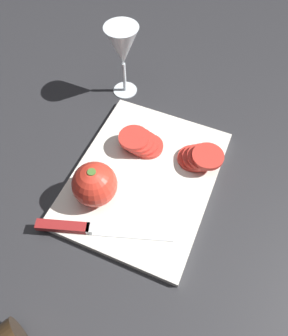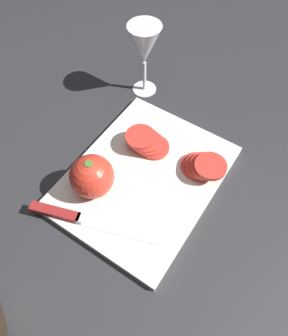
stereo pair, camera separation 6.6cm
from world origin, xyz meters
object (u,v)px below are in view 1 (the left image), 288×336
object	(u,v)px
tomato_slice_stack_near	(141,142)
tomato_slice_stack_far	(200,157)
knife	(78,228)
wine_glass	(122,48)
whole_tomato	(95,184)

from	to	relation	value
tomato_slice_stack_near	tomato_slice_stack_far	distance (m)	0.13
tomato_slice_stack_near	tomato_slice_stack_far	xyz separation A→B (m)	(-0.01, 0.13, 0.00)
knife	wine_glass	bearing A→B (deg)	83.66
tomato_slice_stack_near	tomato_slice_stack_far	bearing A→B (deg)	94.97
wine_glass	whole_tomato	distance (m)	0.33
wine_glass	whole_tomato	world-z (taller)	wine_glass
knife	tomato_slice_stack_far	world-z (taller)	tomato_slice_stack_far
wine_glass	tomato_slice_stack_far	distance (m)	0.31
knife	tomato_slice_stack_near	bearing A→B (deg)	63.51
wine_glass	knife	distance (m)	0.41
tomato_slice_stack_far	wine_glass	bearing A→B (deg)	-121.65
knife	whole_tomato	bearing A→B (deg)	71.70
wine_glass	tomato_slice_stack_near	bearing A→B (deg)	35.14
tomato_slice_stack_far	knife	bearing A→B (deg)	-34.67
wine_glass	knife	world-z (taller)	wine_glass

